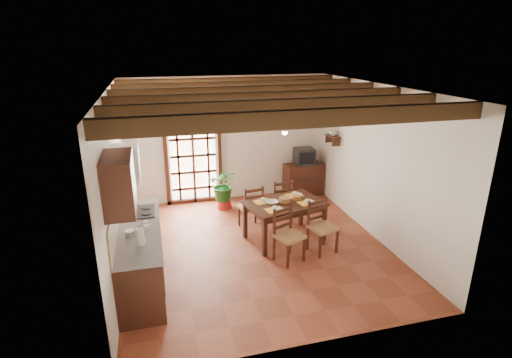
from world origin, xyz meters
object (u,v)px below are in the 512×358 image
object	(u,v)px
crt_tv	(304,156)
chair_far_left	(251,215)
dining_table	(285,207)
pendant_lamp	(285,128)
chair_far_right	(281,208)
sideboard	(303,179)
chair_near_right	(322,236)
chair_near_left	(288,245)
kitchen_counter	(140,254)
potted_plant	(224,184)

from	to	relation	value
crt_tv	chair_far_left	bearing A→B (deg)	-137.59
dining_table	pendant_lamp	bearing A→B (deg)	77.29
chair_far_right	sideboard	xyz separation A→B (m)	(0.99, 1.29, 0.09)
chair_near_right	sideboard	distance (m)	2.73
chair_near_left	chair_far_left	world-z (taller)	chair_near_left
chair_far_left	chair_far_right	world-z (taller)	chair_far_right
chair_near_left	chair_far_right	xyz separation A→B (m)	(0.36, 1.50, 0.00)
crt_tv	sideboard	bearing A→B (deg)	91.35
kitchen_counter	chair_far_left	size ratio (longest dim) A/B	2.51
chair_near_left	chair_far_right	bearing A→B (deg)	53.27
dining_table	chair_near_left	size ratio (longest dim) A/B	1.64
dining_table	chair_far_left	distance (m)	0.85
chair_far_left	sideboard	world-z (taller)	chair_far_left
chair_far_left	chair_far_right	bearing A→B (deg)	-177.03
chair_far_left	chair_near_left	bearing A→B (deg)	92.89
kitchen_counter	crt_tv	world-z (taller)	kitchen_counter
chair_near_left	chair_far_right	world-z (taller)	chair_far_right
chair_far_left	potted_plant	bearing A→B (deg)	-84.08
chair_near_right	potted_plant	world-z (taller)	potted_plant
sideboard	potted_plant	distance (m)	2.00
crt_tv	potted_plant	xyz separation A→B (m)	(-1.96, -0.30, -0.39)
potted_plant	chair_far_left	bearing A→B (deg)	-74.34
kitchen_counter	pendant_lamp	size ratio (longest dim) A/B	2.66
dining_table	crt_tv	bearing A→B (deg)	47.53
chair_far_right	potted_plant	world-z (taller)	potted_plant
kitchen_counter	chair_far_left	world-z (taller)	kitchen_counter
chair_near_right	pendant_lamp	bearing A→B (deg)	108.97
chair_far_left	pendant_lamp	distance (m)	1.93
chair_far_left	potted_plant	xyz separation A→B (m)	(-0.32, 1.13, 0.29)
kitchen_counter	chair_near_right	distance (m)	3.03
dining_table	chair_near_right	xyz separation A→B (m)	(0.48, -0.60, -0.35)
chair_far_left	crt_tv	size ratio (longest dim) A/B	2.01
kitchen_counter	sideboard	world-z (taller)	kitchen_counter
dining_table	kitchen_counter	bearing A→B (deg)	-175.57
chair_far_right	pendant_lamp	distance (m)	1.91
chair_near_right	crt_tv	xyz separation A→B (m)	(0.68, 2.64, 0.67)
chair_near_right	potted_plant	size ratio (longest dim) A/B	0.50
chair_near_left	crt_tv	bearing A→B (deg)	40.84
chair_far_left	kitchen_counter	bearing A→B (deg)	24.23
crt_tv	potted_plant	distance (m)	2.03
chair_far_left	chair_far_right	xyz separation A→B (m)	(0.66, 0.15, 0.01)
dining_table	pendant_lamp	distance (m)	1.44
sideboard	kitchen_counter	bearing A→B (deg)	-147.05
dining_table	sideboard	world-z (taller)	sideboard
pendant_lamp	sideboard	bearing A→B (deg)	59.06
chair_near_left	crt_tv	xyz separation A→B (m)	(1.34, 2.79, 0.67)
dining_table	potted_plant	world-z (taller)	potted_plant
chair_far_right	potted_plant	bearing A→B (deg)	-44.29
chair_near_left	potted_plant	distance (m)	2.57
chair_far_left	dining_table	bearing A→B (deg)	119.08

